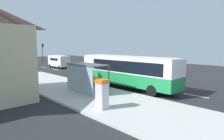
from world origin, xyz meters
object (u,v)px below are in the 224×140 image
(recycling_bin_green, at_px, (103,84))
(bus_shelter, at_px, (84,71))
(sedan_near, at_px, (22,58))
(ticket_machine, at_px, (102,94))
(recycling_bin_yellow, at_px, (94,82))
(bus, at_px, (127,70))
(recycling_bin_orange, at_px, (98,83))
(traffic_light_near_side, at_px, (43,50))
(white_van, at_px, (59,61))
(traffic_light_far_side, at_px, (4,49))

(recycling_bin_green, bearing_deg, bus_shelter, -176.67)
(sedan_near, bearing_deg, ticket_machine, -103.18)
(bus_shelter, bearing_deg, recycling_bin_yellow, 34.64)
(bus, height_order, ticket_machine, bus)
(recycling_bin_orange, bearing_deg, sedan_near, 80.66)
(ticket_machine, relative_size, recycling_bin_green, 2.04)
(sedan_near, distance_m, recycling_bin_orange, 40.04)
(bus, distance_m, bus_shelter, 4.77)
(recycling_bin_green, xyz_separation_m, recycling_bin_orange, (0.00, 0.70, 0.00))
(recycling_bin_yellow, bearing_deg, traffic_light_near_side, 73.70)
(bus_shelter, bearing_deg, white_van, 67.09)
(recycling_bin_green, bearing_deg, recycling_bin_orange, 90.00)
(white_van, bearing_deg, recycling_bin_yellow, -108.75)
(recycling_bin_orange, xyz_separation_m, bus_shelter, (-2.21, -0.83, 1.44))
(recycling_bin_yellow, bearing_deg, bus, -42.90)
(sedan_near, xyz_separation_m, bus_shelter, (-8.71, -40.33, 1.31))
(recycling_bin_orange, relative_size, bus_shelter, 0.24)
(ticket_machine, distance_m, traffic_light_near_side, 41.53)
(traffic_light_near_side, bearing_deg, traffic_light_far_side, 174.69)
(traffic_light_near_side, distance_m, bus_shelter, 36.72)
(traffic_light_far_side, relative_size, bus_shelter, 1.33)
(recycling_bin_green, height_order, recycling_bin_yellow, same)
(recycling_bin_green, height_order, bus_shelter, bus_shelter)
(recycling_bin_green, xyz_separation_m, traffic_light_near_side, (9.70, 34.59, 2.48))
(ticket_machine, height_order, traffic_light_near_side, traffic_light_near_side)
(white_van, bearing_deg, bus_shelter, -112.91)
(recycling_bin_green, distance_m, bus_shelter, 2.64)
(traffic_light_near_side, bearing_deg, ticket_machine, -109.27)
(white_van, relative_size, traffic_light_far_side, 0.99)
(bus, xyz_separation_m, recycling_bin_green, (-2.49, 0.91, -1.19))
(bus, height_order, recycling_bin_orange, bus)
(bus, height_order, recycling_bin_green, bus)
(sedan_near, bearing_deg, white_van, -90.28)
(recycling_bin_green, xyz_separation_m, recycling_bin_yellow, (0.00, 1.40, 0.00))
(sedan_near, height_order, ticket_machine, ticket_machine)
(white_van, xyz_separation_m, traffic_light_near_side, (3.30, 14.33, 1.79))
(recycling_bin_green, bearing_deg, traffic_light_far_side, 88.23)
(white_van, bearing_deg, bus, -100.47)
(recycling_bin_yellow, distance_m, traffic_light_near_side, 34.67)
(recycling_bin_orange, height_order, recycling_bin_yellow, same)
(white_van, bearing_deg, recycling_bin_green, -107.54)
(recycling_bin_orange, relative_size, traffic_light_near_side, 0.20)
(traffic_light_near_side, bearing_deg, bus, -101.49)
(recycling_bin_green, bearing_deg, white_van, 72.46)
(sedan_near, xyz_separation_m, recycling_bin_green, (-6.50, -40.21, -0.14))
(bus, xyz_separation_m, traffic_light_far_side, (-1.39, 36.30, 1.67))
(sedan_near, height_order, traffic_light_far_side, traffic_light_far_side)
(bus_shelter, bearing_deg, recycling_bin_green, 3.33)
(sedan_near, height_order, traffic_light_near_side, traffic_light_near_side)
(bus, xyz_separation_m, recycling_bin_orange, (-2.49, 1.61, -1.19))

